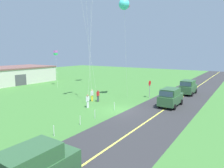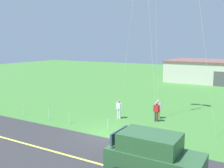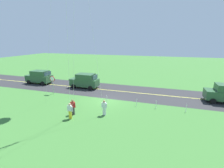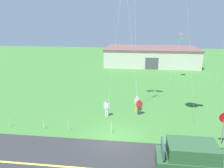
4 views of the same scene
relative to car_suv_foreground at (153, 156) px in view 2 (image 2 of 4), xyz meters
The scene contains 11 objects.
ground_plane 6.59m from the car_suv_foreground, 140.86° to the left, with size 120.00×120.00×0.10m, color #3D7533.
asphalt_road 5.16m from the car_suv_foreground, behind, with size 120.00×7.00×0.00m, color #2D2D30.
road_centre_stripe 5.15m from the car_suv_foreground, behind, with size 120.00×0.16×0.00m, color #E5E04C.
car_suv_foreground is the anchor object (origin of this frame).
person_adult_near 10.16m from the car_suv_foreground, 127.63° to the left, with size 0.58×0.22×1.60m.
person_adult_companion 10.27m from the car_suv_foreground, 109.11° to the left, with size 0.58×0.22×1.60m.
person_child_watcher 9.39m from the car_suv_foreground, 109.65° to the left, with size 0.58×0.22×1.60m.
fence_post_0 14.91m from the car_suv_foreground, 161.24° to the left, with size 0.05×0.05×0.90m, color silver.
fence_post_1 12.08m from the car_suv_foreground, 156.60° to the left, with size 0.05×0.05×0.90m, color silver.
fence_post_2 10.15m from the car_suv_foreground, 151.76° to the left, with size 0.05×0.05×0.90m, color silver.
fence_post_3 7.20m from the car_suv_foreground, 138.09° to the left, with size 0.05×0.05×0.90m, color silver.
Camera 2 is at (9.12, -14.89, 6.33)m, focal length 41.94 mm.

